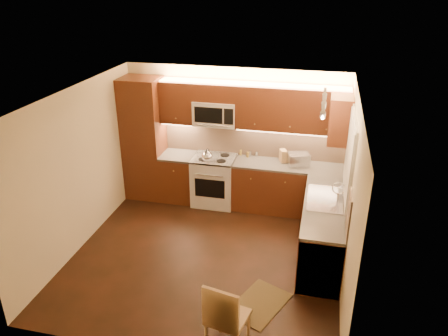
% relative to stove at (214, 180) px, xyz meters
% --- Properties ---
extents(floor, '(4.00, 4.00, 0.01)m').
position_rel_stove_xyz_m(floor, '(0.30, -1.68, -0.46)').
color(floor, black).
rests_on(floor, ground).
extents(ceiling, '(4.00, 4.00, 0.01)m').
position_rel_stove_xyz_m(ceiling, '(0.30, -1.68, 2.04)').
color(ceiling, beige).
rests_on(ceiling, ground).
extents(wall_back, '(4.00, 0.01, 2.50)m').
position_rel_stove_xyz_m(wall_back, '(0.30, 0.32, 0.79)').
color(wall_back, beige).
rests_on(wall_back, ground).
extents(wall_front, '(4.00, 0.01, 2.50)m').
position_rel_stove_xyz_m(wall_front, '(0.30, -3.67, 0.79)').
color(wall_front, beige).
rests_on(wall_front, ground).
extents(wall_left, '(0.01, 4.00, 2.50)m').
position_rel_stove_xyz_m(wall_left, '(-1.70, -1.68, 0.79)').
color(wall_left, beige).
rests_on(wall_left, ground).
extents(wall_right, '(0.01, 4.00, 2.50)m').
position_rel_stove_xyz_m(wall_right, '(2.30, -1.68, 0.79)').
color(wall_right, beige).
rests_on(wall_right, ground).
extents(pantry, '(0.70, 0.60, 2.30)m').
position_rel_stove_xyz_m(pantry, '(-1.35, 0.02, 0.69)').
color(pantry, '#4B1E10').
rests_on(pantry, floor).
extents(base_cab_back_left, '(0.62, 0.60, 0.86)m').
position_rel_stove_xyz_m(base_cab_back_left, '(-0.69, 0.02, -0.03)').
color(base_cab_back_left, '#4B1E10').
rests_on(base_cab_back_left, floor).
extents(counter_back_left, '(0.62, 0.60, 0.04)m').
position_rel_stove_xyz_m(counter_back_left, '(-0.69, 0.02, 0.42)').
color(counter_back_left, '#32302E').
rests_on(counter_back_left, base_cab_back_left).
extents(base_cab_back_right, '(1.92, 0.60, 0.86)m').
position_rel_stove_xyz_m(base_cab_back_right, '(1.34, 0.02, -0.03)').
color(base_cab_back_right, '#4B1E10').
rests_on(base_cab_back_right, floor).
extents(counter_back_right, '(1.92, 0.60, 0.04)m').
position_rel_stove_xyz_m(counter_back_right, '(1.34, 0.02, 0.42)').
color(counter_back_right, '#32302E').
rests_on(counter_back_right, base_cab_back_right).
extents(base_cab_right, '(0.60, 2.00, 0.86)m').
position_rel_stove_xyz_m(base_cab_right, '(2.00, -1.28, -0.03)').
color(base_cab_right, '#4B1E10').
rests_on(base_cab_right, floor).
extents(counter_right, '(0.60, 2.00, 0.04)m').
position_rel_stove_xyz_m(counter_right, '(2.00, -1.28, 0.42)').
color(counter_right, '#32302E').
rests_on(counter_right, base_cab_right).
extents(dishwasher, '(0.58, 0.60, 0.84)m').
position_rel_stove_xyz_m(dishwasher, '(2.00, -1.98, -0.03)').
color(dishwasher, silver).
rests_on(dishwasher, floor).
extents(backsplash_back, '(3.30, 0.02, 0.60)m').
position_rel_stove_xyz_m(backsplash_back, '(0.65, 0.31, 0.74)').
color(backsplash_back, tan).
rests_on(backsplash_back, wall_back).
extents(backsplash_right, '(0.02, 2.00, 0.60)m').
position_rel_stove_xyz_m(backsplash_right, '(2.29, -1.28, 0.74)').
color(backsplash_right, tan).
rests_on(backsplash_right, wall_right).
extents(upper_cab_back_left, '(0.62, 0.35, 0.75)m').
position_rel_stove_xyz_m(upper_cab_back_left, '(-0.69, 0.15, 1.42)').
color(upper_cab_back_left, '#4B1E10').
rests_on(upper_cab_back_left, wall_back).
extents(upper_cab_back_right, '(1.92, 0.35, 0.75)m').
position_rel_stove_xyz_m(upper_cab_back_right, '(1.34, 0.15, 1.42)').
color(upper_cab_back_right, '#4B1E10').
rests_on(upper_cab_back_right, wall_back).
extents(upper_cab_bridge, '(0.76, 0.35, 0.31)m').
position_rel_stove_xyz_m(upper_cab_bridge, '(0.00, 0.15, 1.63)').
color(upper_cab_bridge, '#4B1E10').
rests_on(upper_cab_bridge, wall_back).
extents(upper_cab_right_corner, '(0.35, 0.50, 0.75)m').
position_rel_stove_xyz_m(upper_cab_right_corner, '(2.12, -0.28, 1.42)').
color(upper_cab_right_corner, '#4B1E10').
rests_on(upper_cab_right_corner, wall_right).
extents(stove, '(0.76, 0.65, 0.92)m').
position_rel_stove_xyz_m(stove, '(0.00, 0.00, 0.00)').
color(stove, silver).
rests_on(stove, floor).
extents(microwave, '(0.76, 0.38, 0.44)m').
position_rel_stove_xyz_m(microwave, '(0.00, 0.14, 1.26)').
color(microwave, silver).
rests_on(microwave, wall_back).
extents(window_frame, '(0.03, 1.44, 1.24)m').
position_rel_stove_xyz_m(window_frame, '(2.29, -1.12, 1.14)').
color(window_frame, silver).
rests_on(window_frame, wall_right).
extents(window_blinds, '(0.02, 1.36, 1.16)m').
position_rel_stove_xyz_m(window_blinds, '(2.27, -1.12, 1.14)').
color(window_blinds, silver).
rests_on(window_blinds, wall_right).
extents(sink, '(0.52, 0.86, 0.15)m').
position_rel_stove_xyz_m(sink, '(2.00, -1.12, 0.52)').
color(sink, silver).
rests_on(sink, counter_right).
extents(faucet, '(0.20, 0.04, 0.30)m').
position_rel_stove_xyz_m(faucet, '(2.18, -1.12, 0.59)').
color(faucet, silver).
rests_on(faucet, counter_right).
extents(track_light_bar, '(0.04, 1.20, 0.03)m').
position_rel_stove_xyz_m(track_light_bar, '(1.85, -1.27, 2.00)').
color(track_light_bar, silver).
rests_on(track_light_bar, ceiling).
extents(kettle, '(0.23, 0.23, 0.23)m').
position_rel_stove_xyz_m(kettle, '(-0.08, -0.18, 0.58)').
color(kettle, silver).
rests_on(kettle, stove).
extents(toaster_oven, '(0.43, 0.37, 0.22)m').
position_rel_stove_xyz_m(toaster_oven, '(1.51, 0.05, 0.55)').
color(toaster_oven, silver).
rests_on(toaster_oven, counter_back_right).
extents(knife_block, '(0.16, 0.19, 0.22)m').
position_rel_stove_xyz_m(knife_block, '(1.23, 0.15, 0.55)').
color(knife_block, olive).
rests_on(knife_block, counter_back_right).
extents(spice_jar_a, '(0.05, 0.05, 0.10)m').
position_rel_stove_xyz_m(spice_jar_a, '(0.62, 0.26, 0.49)').
color(spice_jar_a, silver).
rests_on(spice_jar_a, counter_back_right).
extents(spice_jar_b, '(0.05, 0.05, 0.10)m').
position_rel_stove_xyz_m(spice_jar_b, '(0.58, 0.21, 0.49)').
color(spice_jar_b, olive).
rests_on(spice_jar_b, counter_back_right).
extents(spice_jar_c, '(0.06, 0.06, 0.10)m').
position_rel_stove_xyz_m(spice_jar_c, '(0.74, 0.26, 0.49)').
color(spice_jar_c, silver).
rests_on(spice_jar_c, counter_back_right).
extents(spice_jar_d, '(0.04, 0.04, 0.10)m').
position_rel_stove_xyz_m(spice_jar_d, '(0.44, 0.26, 0.49)').
color(spice_jar_d, '#A78A32').
rests_on(spice_jar_d, counter_back_right).
extents(soap_bottle, '(0.11, 0.11, 0.19)m').
position_rel_stove_xyz_m(soap_bottle, '(2.24, -0.93, 0.54)').
color(soap_bottle, white).
rests_on(soap_bottle, counter_right).
extents(rug, '(0.85, 0.99, 0.01)m').
position_rel_stove_xyz_m(rug, '(1.27, -2.58, -0.45)').
color(rug, black).
rests_on(rug, floor).
extents(dining_chair, '(0.50, 0.50, 0.96)m').
position_rel_stove_xyz_m(dining_chair, '(1.02, -3.38, 0.02)').
color(dining_chair, olive).
rests_on(dining_chair, floor).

